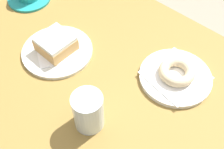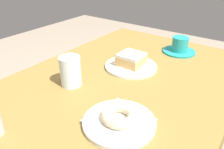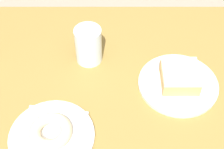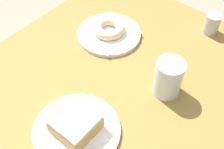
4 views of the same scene
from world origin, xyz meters
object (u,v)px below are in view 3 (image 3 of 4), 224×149
at_px(plate_glazed_square, 177,84).
at_px(donut_glazed_square, 179,76).
at_px(plate_sugar_ring, 51,137).
at_px(donut_sugar_ring, 50,131).
at_px(water_glass, 88,45).

bearing_deg(plate_glazed_square, donut_glazed_square, 26.57).
xyz_separation_m(donut_glazed_square, plate_sugar_ring, (-0.32, -0.16, -0.03)).
xyz_separation_m(plate_sugar_ring, donut_sugar_ring, (0.00, 0.00, 0.02)).
relative_size(plate_glazed_square, plate_sugar_ring, 1.05).
distance_m(donut_sugar_ring, water_glass, 0.28).
bearing_deg(donut_glazed_square, donut_sugar_ring, -153.21).
bearing_deg(water_glass, donut_sugar_ring, -106.38).
relative_size(donut_sugar_ring, water_glass, 0.94).
height_order(plate_sugar_ring, donut_sugar_ring, donut_sugar_ring).
bearing_deg(donut_glazed_square, plate_sugar_ring, -153.21).
height_order(donut_sugar_ring, water_glass, water_glass).
bearing_deg(plate_glazed_square, plate_sugar_ring, -153.21).
relative_size(donut_glazed_square, donut_sugar_ring, 0.95).
distance_m(plate_glazed_square, plate_sugar_ring, 0.36).
distance_m(donut_glazed_square, water_glass, 0.27).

